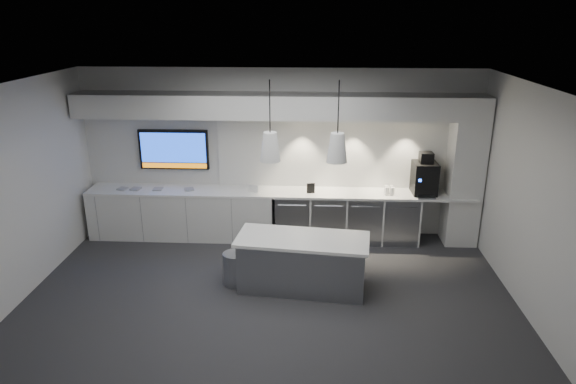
# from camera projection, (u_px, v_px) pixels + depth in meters

# --- Properties ---
(floor) EXTENTS (7.00, 7.00, 0.00)m
(floor) POSITION_uv_depth(u_px,v_px,m) (268.00, 301.00, 7.29)
(floor) COLOR #2C2C2F
(floor) RESTS_ON ground
(ceiling) EXTENTS (7.00, 7.00, 0.00)m
(ceiling) POSITION_uv_depth(u_px,v_px,m) (265.00, 88.00, 6.30)
(ceiling) COLOR black
(ceiling) RESTS_ON wall_back
(wall_back) EXTENTS (7.00, 0.00, 7.00)m
(wall_back) POSITION_uv_depth(u_px,v_px,m) (280.00, 153.00, 9.16)
(wall_back) COLOR silver
(wall_back) RESTS_ON floor
(wall_front) EXTENTS (7.00, 0.00, 7.00)m
(wall_front) POSITION_uv_depth(u_px,v_px,m) (241.00, 302.00, 4.44)
(wall_front) COLOR silver
(wall_front) RESTS_ON floor
(wall_left) EXTENTS (0.00, 7.00, 7.00)m
(wall_left) POSITION_uv_depth(u_px,v_px,m) (11.00, 197.00, 6.97)
(wall_left) COLOR silver
(wall_left) RESTS_ON floor
(wall_right) EXTENTS (0.00, 7.00, 7.00)m
(wall_right) POSITION_uv_depth(u_px,v_px,m) (537.00, 207.00, 6.62)
(wall_right) COLOR silver
(wall_right) RESTS_ON floor
(back_counter) EXTENTS (6.80, 0.65, 0.04)m
(back_counter) POSITION_uv_depth(u_px,v_px,m) (279.00, 192.00, 9.05)
(back_counter) COLOR white
(back_counter) RESTS_ON left_base_cabinets
(left_base_cabinets) EXTENTS (3.30, 0.63, 0.86)m
(left_base_cabinets) POSITION_uv_depth(u_px,v_px,m) (183.00, 214.00, 9.29)
(left_base_cabinets) COLOR silver
(left_base_cabinets) RESTS_ON floor
(fridge_unit_a) EXTENTS (0.60, 0.61, 0.85)m
(fridge_unit_a) POSITION_uv_depth(u_px,v_px,m) (293.00, 216.00, 9.19)
(fridge_unit_a) COLOR gray
(fridge_unit_a) RESTS_ON floor
(fridge_unit_b) EXTENTS (0.60, 0.61, 0.85)m
(fridge_unit_b) POSITION_uv_depth(u_px,v_px,m) (328.00, 217.00, 9.16)
(fridge_unit_b) COLOR gray
(fridge_unit_b) RESTS_ON floor
(fridge_unit_c) EXTENTS (0.60, 0.61, 0.85)m
(fridge_unit_c) POSITION_uv_depth(u_px,v_px,m) (363.00, 218.00, 9.13)
(fridge_unit_c) COLOR gray
(fridge_unit_c) RESTS_ON floor
(fridge_unit_d) EXTENTS (0.60, 0.61, 0.85)m
(fridge_unit_d) POSITION_uv_depth(u_px,v_px,m) (399.00, 218.00, 9.10)
(fridge_unit_d) COLOR gray
(fridge_unit_d) RESTS_ON floor
(backsplash) EXTENTS (4.60, 0.03, 1.30)m
(backsplash) POSITION_uv_depth(u_px,v_px,m) (347.00, 152.00, 9.06)
(backsplash) COLOR silver
(backsplash) RESTS_ON wall_back
(soffit) EXTENTS (6.90, 0.60, 0.40)m
(soffit) POSITION_uv_depth(u_px,v_px,m) (278.00, 106.00, 8.58)
(soffit) COLOR silver
(soffit) RESTS_ON wall_back
(column) EXTENTS (0.55, 0.55, 2.60)m
(column) POSITION_uv_depth(u_px,v_px,m) (465.00, 172.00, 8.78)
(column) COLOR silver
(column) RESTS_ON floor
(wall_tv) EXTENTS (1.25, 0.07, 0.72)m
(wall_tv) POSITION_uv_depth(u_px,v_px,m) (174.00, 150.00, 9.18)
(wall_tv) COLOR black
(wall_tv) RESTS_ON wall_back
(island) EXTENTS (1.99, 1.03, 0.81)m
(island) POSITION_uv_depth(u_px,v_px,m) (302.00, 263.00, 7.52)
(island) COLOR gray
(island) RESTS_ON floor
(bin) EXTENTS (0.37, 0.37, 0.50)m
(bin) POSITION_uv_depth(u_px,v_px,m) (235.00, 269.00, 7.68)
(bin) COLOR gray
(bin) RESTS_ON floor
(coffee_machine) EXTENTS (0.41, 0.58, 0.73)m
(coffee_machine) POSITION_uv_depth(u_px,v_px,m) (425.00, 177.00, 8.85)
(coffee_machine) COLOR black
(coffee_machine) RESTS_ON back_counter
(sign_black) EXTENTS (0.14, 0.05, 0.18)m
(sign_black) POSITION_uv_depth(u_px,v_px,m) (311.00, 188.00, 8.91)
(sign_black) COLOR black
(sign_black) RESTS_ON back_counter
(sign_white) EXTENTS (0.18, 0.07, 0.14)m
(sign_white) POSITION_uv_depth(u_px,v_px,m) (253.00, 189.00, 8.96)
(sign_white) COLOR white
(sign_white) RESTS_ON back_counter
(cup_cluster) EXTENTS (0.17, 0.17, 0.14)m
(cup_cluster) POSITION_uv_depth(u_px,v_px,m) (389.00, 190.00, 8.87)
(cup_cluster) COLOR white
(cup_cluster) RESTS_ON back_counter
(tray_a) EXTENTS (0.20, 0.20, 0.02)m
(tray_a) POSITION_uv_depth(u_px,v_px,m) (123.00, 189.00, 9.13)
(tray_a) COLOR gray
(tray_a) RESTS_ON back_counter
(tray_b) EXTENTS (0.19, 0.19, 0.02)m
(tray_b) POSITION_uv_depth(u_px,v_px,m) (136.00, 189.00, 9.13)
(tray_b) COLOR gray
(tray_b) RESTS_ON back_counter
(tray_c) EXTENTS (0.17, 0.17, 0.02)m
(tray_c) POSITION_uv_depth(u_px,v_px,m) (158.00, 189.00, 9.12)
(tray_c) COLOR gray
(tray_c) RESTS_ON back_counter
(tray_d) EXTENTS (0.20, 0.20, 0.02)m
(tray_d) POSITION_uv_depth(u_px,v_px,m) (189.00, 189.00, 9.10)
(tray_d) COLOR gray
(tray_d) RESTS_ON back_counter
(pendant_left) EXTENTS (0.28, 0.28, 1.10)m
(pendant_left) POSITION_uv_depth(u_px,v_px,m) (270.00, 147.00, 6.96)
(pendant_left) COLOR silver
(pendant_left) RESTS_ON ceiling
(pendant_right) EXTENTS (0.28, 0.28, 1.10)m
(pendant_right) POSITION_uv_depth(u_px,v_px,m) (337.00, 147.00, 6.92)
(pendant_right) COLOR silver
(pendant_right) RESTS_ON ceiling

